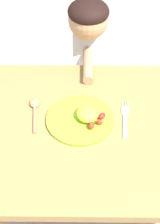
# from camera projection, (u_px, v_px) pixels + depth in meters

# --- Properties ---
(ground_plane) EXTENTS (8.00, 8.00, 0.00)m
(ground_plane) POSITION_uv_depth(u_px,v_px,m) (100.00, 207.00, 1.81)
(ground_plane) COLOR #B9A39B
(dining_table) EXTENTS (1.07, 0.77, 0.66)m
(dining_table) POSITION_uv_depth(u_px,v_px,m) (106.00, 146.00, 1.43)
(dining_table) COLOR olive
(dining_table) RESTS_ON ground_plane
(plate) EXTENTS (0.27, 0.27, 0.06)m
(plate) POSITION_uv_depth(u_px,v_px,m) (83.00, 118.00, 1.35)
(plate) COLOR #8DC730
(plate) RESTS_ON dining_table
(fork) EXTENTS (0.04, 0.21, 0.01)m
(fork) POSITION_uv_depth(u_px,v_px,m) (125.00, 119.00, 1.36)
(fork) COLOR silver
(fork) RESTS_ON dining_table
(spoon) EXTENTS (0.05, 0.19, 0.02)m
(spoon) POSITION_uv_depth(u_px,v_px,m) (35.00, 108.00, 1.39)
(spoon) COLOR tan
(spoon) RESTS_ON dining_table
(person) EXTENTS (0.19, 0.41, 0.95)m
(person) POSITION_uv_depth(u_px,v_px,m) (87.00, 65.00, 1.78)
(person) COLOR #37505E
(person) RESTS_ON ground_plane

